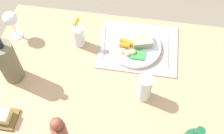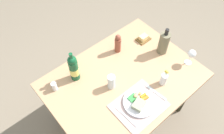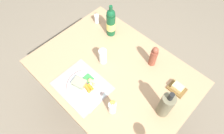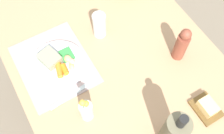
{
  "view_description": "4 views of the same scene",
  "coord_description": "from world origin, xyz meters",
  "px_view_note": "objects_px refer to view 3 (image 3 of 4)",
  "views": [
    {
      "loc": [
        -0.09,
        0.64,
        1.82
      ],
      "look_at": [
        0.03,
        -0.09,
        0.77
      ],
      "focal_mm": 44.5,
      "sensor_mm": 36.0,
      "label": 1
    },
    {
      "loc": [
        -0.75,
        -0.73,
        2.29
      ],
      "look_at": [
        -0.05,
        0.09,
        0.84
      ],
      "focal_mm": 35.34,
      "sensor_mm": 36.0,
      "label": 2
    },
    {
      "loc": [
        0.56,
        -0.59,
        2.04
      ],
      "look_at": [
        -0.01,
        -0.01,
        0.79
      ],
      "focal_mm": 31.04,
      "sensor_mm": 36.0,
      "label": 3
    },
    {
      "loc": [
        0.58,
        -0.33,
        1.83
      ],
      "look_at": [
        0.08,
        -0.04,
        0.74
      ],
      "focal_mm": 42.55,
      "sensor_mm": 36.0,
      "label": 4
    }
  ],
  "objects_px": {
    "pepper_mill": "(154,56)",
    "butter_dish": "(177,88)",
    "dining_table": "(114,77)",
    "water_tumbler": "(103,57)",
    "flower_vase": "(112,107)",
    "cooler_bottle": "(166,105)",
    "wine_bottle": "(111,23)",
    "salt_shaker": "(97,19)",
    "dinner_plate": "(84,85)",
    "knife": "(99,102)",
    "fork": "(70,75)"
  },
  "relations": [
    {
      "from": "wine_bottle",
      "to": "salt_shaker",
      "type": "bearing_deg",
      "value": 176.65
    },
    {
      "from": "fork",
      "to": "salt_shaker",
      "type": "bearing_deg",
      "value": 113.01
    },
    {
      "from": "flower_vase",
      "to": "water_tumbler",
      "type": "bearing_deg",
      "value": 144.07
    },
    {
      "from": "fork",
      "to": "butter_dish",
      "type": "relative_size",
      "value": 1.68
    },
    {
      "from": "knife",
      "to": "pepper_mill",
      "type": "bearing_deg",
      "value": 76.39
    },
    {
      "from": "dining_table",
      "to": "wine_bottle",
      "type": "xyz_separation_m",
      "value": [
        -0.3,
        0.28,
        0.22
      ]
    },
    {
      "from": "dinner_plate",
      "to": "wine_bottle",
      "type": "height_order",
      "value": "wine_bottle"
    },
    {
      "from": "dining_table",
      "to": "salt_shaker",
      "type": "relative_size",
      "value": 14.85
    },
    {
      "from": "wine_bottle",
      "to": "butter_dish",
      "type": "relative_size",
      "value": 2.38
    },
    {
      "from": "wine_bottle",
      "to": "water_tumbler",
      "type": "height_order",
      "value": "wine_bottle"
    },
    {
      "from": "cooler_bottle",
      "to": "pepper_mill",
      "type": "distance_m",
      "value": 0.41
    },
    {
      "from": "dining_table",
      "to": "water_tumbler",
      "type": "relative_size",
      "value": 9.18
    },
    {
      "from": "fork",
      "to": "cooler_bottle",
      "type": "relative_size",
      "value": 0.78
    },
    {
      "from": "cooler_bottle",
      "to": "flower_vase",
      "type": "bearing_deg",
      "value": -136.37
    },
    {
      "from": "pepper_mill",
      "to": "flower_vase",
      "type": "distance_m",
      "value": 0.52
    },
    {
      "from": "salt_shaker",
      "to": "wine_bottle",
      "type": "height_order",
      "value": "wine_bottle"
    },
    {
      "from": "pepper_mill",
      "to": "butter_dish",
      "type": "distance_m",
      "value": 0.3
    },
    {
      "from": "wine_bottle",
      "to": "dinner_plate",
      "type": "bearing_deg",
      "value": -65.96
    },
    {
      "from": "knife",
      "to": "water_tumbler",
      "type": "height_order",
      "value": "water_tumbler"
    },
    {
      "from": "knife",
      "to": "flower_vase",
      "type": "distance_m",
      "value": 0.13
    },
    {
      "from": "dinner_plate",
      "to": "salt_shaker",
      "type": "distance_m",
      "value": 0.7
    },
    {
      "from": "salt_shaker",
      "to": "flower_vase",
      "type": "relative_size",
      "value": 0.48
    },
    {
      "from": "dinner_plate",
      "to": "pepper_mill",
      "type": "distance_m",
      "value": 0.58
    },
    {
      "from": "dinner_plate",
      "to": "knife",
      "type": "bearing_deg",
      "value": -5.29
    },
    {
      "from": "fork",
      "to": "knife",
      "type": "xyz_separation_m",
      "value": [
        0.33,
        0.0,
        0.0
      ]
    },
    {
      "from": "dinner_plate",
      "to": "water_tumbler",
      "type": "bearing_deg",
      "value": 104.05
    },
    {
      "from": "fork",
      "to": "pepper_mill",
      "type": "height_order",
      "value": "pepper_mill"
    },
    {
      "from": "knife",
      "to": "butter_dish",
      "type": "bearing_deg",
      "value": 47.59
    },
    {
      "from": "dining_table",
      "to": "dinner_plate",
      "type": "xyz_separation_m",
      "value": [
        -0.06,
        -0.25,
        0.11
      ]
    },
    {
      "from": "dining_table",
      "to": "dinner_plate",
      "type": "bearing_deg",
      "value": -104.48
    },
    {
      "from": "butter_dish",
      "to": "fork",
      "type": "bearing_deg",
      "value": -144.22
    },
    {
      "from": "knife",
      "to": "cooler_bottle",
      "type": "height_order",
      "value": "cooler_bottle"
    },
    {
      "from": "dinner_plate",
      "to": "water_tumbler",
      "type": "distance_m",
      "value": 0.27
    },
    {
      "from": "fork",
      "to": "cooler_bottle",
      "type": "distance_m",
      "value": 0.76
    },
    {
      "from": "fork",
      "to": "dining_table",
      "type": "bearing_deg",
      "value": 47.14
    },
    {
      "from": "salt_shaker",
      "to": "knife",
      "type": "bearing_deg",
      "value": -42.8
    },
    {
      "from": "salt_shaker",
      "to": "flower_vase",
      "type": "height_order",
      "value": "flower_vase"
    },
    {
      "from": "dining_table",
      "to": "butter_dish",
      "type": "relative_size",
      "value": 9.8
    },
    {
      "from": "pepper_mill",
      "to": "dining_table",
      "type": "bearing_deg",
      "value": -121.87
    },
    {
      "from": "knife",
      "to": "water_tumbler",
      "type": "distance_m",
      "value": 0.37
    },
    {
      "from": "fork",
      "to": "pepper_mill",
      "type": "xyz_separation_m",
      "value": [
        0.39,
        0.54,
        0.09
      ]
    },
    {
      "from": "dinner_plate",
      "to": "fork",
      "type": "height_order",
      "value": "dinner_plate"
    },
    {
      "from": "fork",
      "to": "flower_vase",
      "type": "height_order",
      "value": "flower_vase"
    },
    {
      "from": "dinner_plate",
      "to": "flower_vase",
      "type": "relative_size",
      "value": 1.49
    },
    {
      "from": "cooler_bottle",
      "to": "dinner_plate",
      "type": "bearing_deg",
      "value": -154.8
    },
    {
      "from": "salt_shaker",
      "to": "wine_bottle",
      "type": "distance_m",
      "value": 0.22
    },
    {
      "from": "water_tumbler",
      "to": "knife",
      "type": "bearing_deg",
      "value": -49.89
    },
    {
      "from": "salt_shaker",
      "to": "butter_dish",
      "type": "xyz_separation_m",
      "value": [
        0.95,
        -0.07,
        -0.02
      ]
    },
    {
      "from": "cooler_bottle",
      "to": "flower_vase",
      "type": "relative_size",
      "value": 1.58
    },
    {
      "from": "dining_table",
      "to": "fork",
      "type": "height_order",
      "value": "fork"
    }
  ]
}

